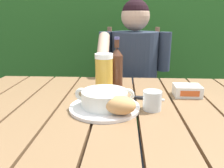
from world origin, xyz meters
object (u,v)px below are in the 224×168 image
at_px(butter_tub, 187,91).
at_px(beer_glass, 104,72).
at_px(table_knife, 144,98).
at_px(chair_near_diner, 132,98).
at_px(serving_plate, 105,107).
at_px(soup_bowl, 105,98).
at_px(water_glass_small, 152,100).
at_px(bread_roll, 120,105).
at_px(beer_bottle, 117,67).
at_px(person_eating, 134,77).

bearing_deg(butter_tub, beer_glass, 171.20).
height_order(beer_glass, table_knife, beer_glass).
xyz_separation_m(beer_glass, table_knife, (0.18, -0.11, -0.08)).
xyz_separation_m(chair_near_diner, table_knife, (0.02, -0.81, 0.29)).
height_order(serving_plate, table_knife, serving_plate).
bearing_deg(chair_near_diner, soup_bowl, -98.75).
xyz_separation_m(beer_glass, water_glass_small, (0.20, -0.23, -0.05)).
xyz_separation_m(bread_roll, butter_tub, (0.29, 0.24, -0.02)).
bearing_deg(beer_bottle, table_knife, -54.97).
height_order(soup_bowl, water_glass_small, soup_bowl).
distance_m(chair_near_diner, beer_bottle, 0.75).
bearing_deg(bread_roll, water_glass_small, 31.94).
xyz_separation_m(chair_near_diner, person_eating, (-0.00, -0.20, 0.23)).
bearing_deg(beer_bottle, beer_glass, -131.82).
bearing_deg(serving_plate, person_eating, 79.04).
bearing_deg(table_knife, beer_glass, 148.15).
distance_m(serving_plate, beer_bottle, 0.31).
relative_size(bread_roll, table_knife, 0.79).
xyz_separation_m(bread_roll, beer_glass, (-0.08, 0.30, 0.04)).
xyz_separation_m(soup_bowl, table_knife, (0.16, 0.12, -0.04)).
xyz_separation_m(chair_near_diner, serving_plate, (-0.14, -0.92, 0.29)).
distance_m(serving_plate, water_glass_small, 0.18).
distance_m(chair_near_diner, serving_plate, 0.98).
relative_size(bread_roll, beer_bottle, 0.46).
height_order(water_glass_small, table_knife, water_glass_small).
relative_size(water_glass_small, table_knife, 0.51).
height_order(person_eating, table_knife, person_eating).
bearing_deg(soup_bowl, chair_near_diner, 81.25).
relative_size(serving_plate, beer_glass, 1.51).
height_order(person_eating, butter_tub, person_eating).
distance_m(bread_roll, table_knife, 0.22).
distance_m(person_eating, table_knife, 0.60).
bearing_deg(butter_tub, soup_bowl, -154.25).
bearing_deg(water_glass_small, table_knife, 100.01).
bearing_deg(person_eating, serving_plate, -100.96).
relative_size(person_eating, beer_glass, 6.97).
bearing_deg(person_eating, table_knife, -88.10).
bearing_deg(bread_roll, beer_bottle, 94.07).
relative_size(beer_glass, beer_bottle, 0.71).
bearing_deg(bread_roll, soup_bowl, 130.60).
height_order(serving_plate, butter_tub, butter_tub).
height_order(person_eating, beer_glass, person_eating).
relative_size(chair_near_diner, serving_plate, 3.90).
bearing_deg(serving_plate, bread_roll, -49.40).
relative_size(serving_plate, soup_bowl, 1.19).
bearing_deg(water_glass_small, beer_bottle, 116.35).
relative_size(serving_plate, bread_roll, 2.37).
relative_size(serving_plate, butter_tub, 2.31).
relative_size(person_eating, water_glass_small, 16.85).
relative_size(bread_roll, beer_glass, 0.64).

